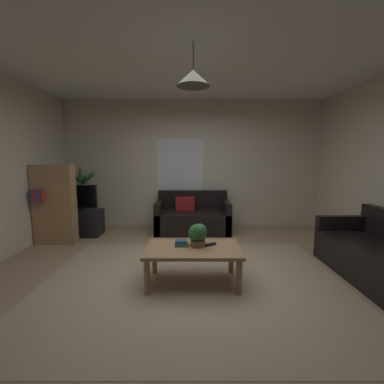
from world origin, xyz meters
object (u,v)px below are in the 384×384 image
(book_on_table_2, at_px, (180,241))
(bookshelf_corner, at_px, (53,204))
(book_on_table_0, at_px, (180,245))
(pendant_lamp, at_px, (192,78))
(couch_under_window, at_px, (192,218))
(tv_stand, at_px, (77,223))
(couch_right_side, at_px, (377,256))
(coffee_table, at_px, (192,253))
(book_on_table_1, at_px, (181,243))
(remote_on_table_0, at_px, (209,244))
(potted_palm_corner, at_px, (83,201))
(tv, at_px, (75,198))
(potted_plant_on_table, at_px, (197,234))

(book_on_table_2, xyz_separation_m, bookshelf_corner, (-2.29, 1.41, 0.20))
(book_on_table_0, height_order, pendant_lamp, pendant_lamp)
(couch_under_window, relative_size, tv_stand, 1.66)
(couch_right_side, bearing_deg, coffee_table, -86.81)
(book_on_table_1, relative_size, remote_on_table_0, 0.99)
(book_on_table_0, bearing_deg, potted_palm_corner, 132.76)
(tv, bearing_deg, couch_under_window, 7.63)
(book_on_table_1, bearing_deg, tv_stand, 138.39)
(couch_right_side, distance_m, pendant_lamp, 3.15)
(coffee_table, height_order, remote_on_table_0, remote_on_table_0)
(potted_palm_corner, xyz_separation_m, pendant_lamp, (2.33, -2.42, 1.77))
(potted_plant_on_table, bearing_deg, pendant_lamp, -139.38)
(potted_palm_corner, bearing_deg, book_on_table_1, -47.07)
(book_on_table_0, xyz_separation_m, potted_palm_corner, (-2.19, 2.37, 0.16))
(remote_on_table_0, bearing_deg, book_on_table_2, -114.99)
(remote_on_table_0, relative_size, potted_palm_corner, 0.11)
(couch_right_side, bearing_deg, book_on_table_2, -88.13)
(couch_under_window, bearing_deg, book_on_table_1, -93.70)
(couch_under_window, bearing_deg, coffee_table, -90.05)
(couch_right_side, relative_size, book_on_table_1, 9.57)
(book_on_table_1, distance_m, tv, 2.83)
(pendant_lamp, bearing_deg, potted_palm_corner, 134.01)
(tv, bearing_deg, coffee_table, -40.33)
(coffee_table, xyz_separation_m, bookshelf_corner, (-2.44, 1.46, 0.33))
(book_on_table_2, xyz_separation_m, potted_palm_corner, (-2.19, 2.37, 0.11))
(couch_under_window, xyz_separation_m, remote_on_table_0, (0.21, -2.14, 0.18))
(potted_plant_on_table, xyz_separation_m, potted_palm_corner, (-2.40, 2.36, 0.01))
(remote_on_table_0, distance_m, tv, 3.09)
(couch_under_window, height_order, pendant_lamp, pendant_lamp)
(couch_right_side, bearing_deg, tv, -111.23)
(bookshelf_corner, bearing_deg, couch_under_window, 17.24)
(couch_right_side, relative_size, remote_on_table_0, 9.45)
(bookshelf_corner, bearing_deg, book_on_table_2, -31.58)
(couch_right_side, distance_m, book_on_table_1, 2.49)
(book_on_table_0, xyz_separation_m, book_on_table_1, (0.00, 0.01, 0.02))
(potted_palm_corner, distance_m, pendant_lamp, 3.80)
(couch_right_side, relative_size, book_on_table_2, 11.04)
(book_on_table_2, bearing_deg, pendant_lamp, -18.42)
(coffee_table, height_order, potted_plant_on_table, potted_plant_on_table)
(coffee_table, height_order, tv_stand, tv_stand)
(couch_right_side, height_order, potted_plant_on_table, couch_right_side)
(book_on_table_0, height_order, book_on_table_2, book_on_table_2)
(tv_stand, bearing_deg, potted_plant_on_table, -39.08)
(coffee_table, xyz_separation_m, potted_plant_on_table, (0.06, 0.05, 0.22))
(book_on_table_0, bearing_deg, couch_right_side, 1.95)
(couch_right_side, height_order, tv_stand, couch_right_side)
(book_on_table_0, xyz_separation_m, tv, (-2.11, 1.87, 0.30))
(couch_under_window, xyz_separation_m, tv, (-2.26, -0.30, 0.48))
(book_on_table_0, distance_m, tv, 2.84)
(coffee_table, bearing_deg, book_on_table_2, 161.58)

